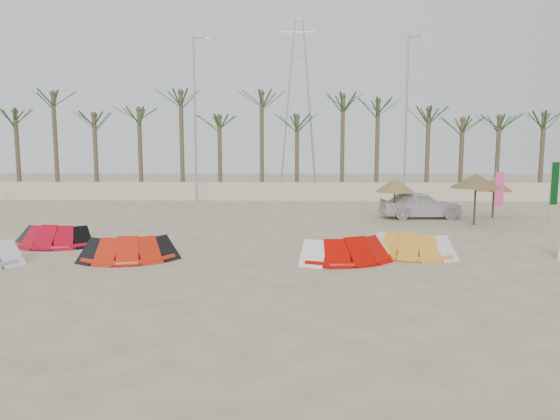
{
  "coord_description": "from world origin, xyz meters",
  "views": [
    {
      "loc": [
        0.46,
        -13.57,
        3.75
      ],
      "look_at": [
        0.0,
        6.0,
        1.3
      ],
      "focal_mm": 32.0,
      "sensor_mm": 36.0,
      "label": 1
    }
  ],
  "objects_px": {
    "parasol_mid": "(476,181)",
    "kite_red_left": "(56,235)",
    "car": "(420,205)",
    "kite_red_right": "(349,247)",
    "parasol_right": "(494,184)",
    "kite_red_mid": "(132,247)",
    "kite_orange": "(408,244)",
    "parasol_left": "(395,185)"
  },
  "relations": [
    {
      "from": "kite_orange",
      "to": "parasol_left",
      "type": "relative_size",
      "value": 1.54
    },
    {
      "from": "kite_red_left",
      "to": "kite_red_right",
      "type": "xyz_separation_m",
      "value": [
        11.04,
        -2.13,
        0.0
      ]
    },
    {
      "from": "kite_red_mid",
      "to": "parasol_mid",
      "type": "bearing_deg",
      "value": 28.78
    },
    {
      "from": "parasol_left",
      "to": "parasol_mid",
      "type": "height_order",
      "value": "parasol_mid"
    },
    {
      "from": "kite_orange",
      "to": "car",
      "type": "relative_size",
      "value": 0.78
    },
    {
      "from": "kite_red_left",
      "to": "car",
      "type": "distance_m",
      "value": 17.84
    },
    {
      "from": "kite_red_left",
      "to": "kite_red_right",
      "type": "height_order",
      "value": "same"
    },
    {
      "from": "parasol_right",
      "to": "kite_red_left",
      "type": "bearing_deg",
      "value": -157.72
    },
    {
      "from": "parasol_left",
      "to": "parasol_mid",
      "type": "relative_size",
      "value": 0.86
    },
    {
      "from": "kite_red_left",
      "to": "parasol_left",
      "type": "distance_m",
      "value": 16.23
    },
    {
      "from": "kite_red_right",
      "to": "car",
      "type": "bearing_deg",
      "value": 63.91
    },
    {
      "from": "parasol_right",
      "to": "car",
      "type": "relative_size",
      "value": 0.51
    },
    {
      "from": "kite_red_right",
      "to": "kite_orange",
      "type": "relative_size",
      "value": 1.18
    },
    {
      "from": "kite_red_left",
      "to": "parasol_mid",
      "type": "xyz_separation_m",
      "value": [
        18.0,
        5.58,
        1.74
      ]
    },
    {
      "from": "kite_red_right",
      "to": "parasol_right",
      "type": "height_order",
      "value": "parasol_right"
    },
    {
      "from": "kite_red_left",
      "to": "car",
      "type": "bearing_deg",
      "value": 26.43
    },
    {
      "from": "kite_orange",
      "to": "parasol_left",
      "type": "distance_m",
      "value": 8.98
    },
    {
      "from": "kite_red_right",
      "to": "kite_orange",
      "type": "xyz_separation_m",
      "value": [
        2.11,
        0.62,
        -0.0
      ]
    },
    {
      "from": "kite_red_mid",
      "to": "kite_red_left",
      "type": "bearing_deg",
      "value": 148.19
    },
    {
      "from": "kite_red_left",
      "to": "parasol_right",
      "type": "relative_size",
      "value": 1.42
    },
    {
      "from": "kite_red_left",
      "to": "parasol_right",
      "type": "height_order",
      "value": "parasol_right"
    },
    {
      "from": "kite_orange",
      "to": "car",
      "type": "xyz_separation_m",
      "value": [
        2.82,
        9.45,
        0.31
      ]
    },
    {
      "from": "kite_red_left",
      "to": "kite_orange",
      "type": "relative_size",
      "value": 0.92
    },
    {
      "from": "kite_red_mid",
      "to": "parasol_mid",
      "type": "height_order",
      "value": "parasol_mid"
    },
    {
      "from": "kite_red_mid",
      "to": "parasol_right",
      "type": "bearing_deg",
      "value": 32.76
    },
    {
      "from": "kite_orange",
      "to": "kite_red_right",
      "type": "bearing_deg",
      "value": -163.66
    },
    {
      "from": "parasol_mid",
      "to": "car",
      "type": "height_order",
      "value": "parasol_mid"
    },
    {
      "from": "parasol_mid",
      "to": "kite_red_left",
      "type": "bearing_deg",
      "value": -162.79
    },
    {
      "from": "kite_red_mid",
      "to": "kite_orange",
      "type": "relative_size",
      "value": 1.02
    },
    {
      "from": "car",
      "to": "parasol_left",
      "type": "bearing_deg",
      "value": 111.37
    },
    {
      "from": "kite_red_mid",
      "to": "kite_red_right",
      "type": "height_order",
      "value": "same"
    },
    {
      "from": "kite_red_mid",
      "to": "kite_orange",
      "type": "xyz_separation_m",
      "value": [
        9.46,
        0.77,
        -0.0
      ]
    },
    {
      "from": "car",
      "to": "kite_red_right",
      "type": "bearing_deg",
      "value": 151.05
    },
    {
      "from": "kite_red_mid",
      "to": "parasol_left",
      "type": "height_order",
      "value": "parasol_left"
    },
    {
      "from": "kite_orange",
      "to": "car",
      "type": "height_order",
      "value": "car"
    },
    {
      "from": "kite_orange",
      "to": "parasol_mid",
      "type": "xyz_separation_m",
      "value": [
        4.85,
        7.09,
        1.74
      ]
    },
    {
      "from": "kite_red_left",
      "to": "car",
      "type": "relative_size",
      "value": 0.72
    },
    {
      "from": "kite_red_right",
      "to": "kite_orange",
      "type": "height_order",
      "value": "same"
    },
    {
      "from": "parasol_mid",
      "to": "car",
      "type": "bearing_deg",
      "value": 130.68
    },
    {
      "from": "kite_red_mid",
      "to": "parasol_mid",
      "type": "relative_size",
      "value": 1.35
    },
    {
      "from": "kite_red_mid",
      "to": "kite_orange",
      "type": "height_order",
      "value": "same"
    },
    {
      "from": "parasol_left",
      "to": "kite_red_right",
      "type": "bearing_deg",
      "value": -109.98
    }
  ]
}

